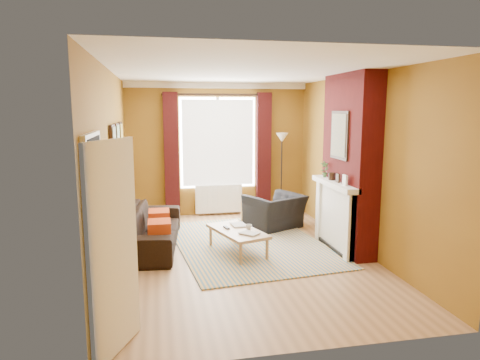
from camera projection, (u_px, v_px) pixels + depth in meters
The scene contains 12 objects.
ground at pixel (243, 255), 6.67m from camera, with size 5.50×5.50×0.00m, color #936A43.
room_walls at pixel (279, 164), 6.83m from camera, with size 3.82×5.54×2.83m.
striped_rug at pixel (249, 243), 7.24m from camera, with size 2.71×3.51×0.02m.
sofa at pixel (150, 228), 7.04m from camera, with size 2.21×0.87×0.65m, color black.
armchair at pixel (275, 211), 8.18m from camera, with size 0.98×0.86×0.64m, color black.
coffee_table at pixel (237, 232), 6.72m from camera, with size 0.89×1.26×0.38m.
wicker_stool at pixel (249, 212), 8.60m from camera, with size 0.38×0.38×0.41m.
floor_lamp at pixel (282, 151), 9.02m from camera, with size 0.26×0.26×1.76m.
book_a at pixel (245, 235), 6.39m from camera, with size 0.21×0.28×0.03m, color #999999.
book_b at pixel (232, 225), 6.93m from camera, with size 0.22×0.30×0.02m, color #999999.
mug at pixel (249, 227), 6.68m from camera, with size 0.10×0.10×0.09m, color #999999.
tv_remote at pixel (227, 227), 6.80m from camera, with size 0.09×0.18×0.02m.
Camera 1 is at (-1.27, -6.26, 2.25)m, focal length 32.00 mm.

